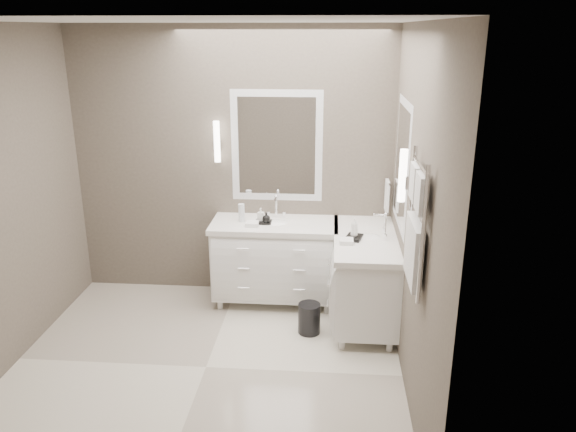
# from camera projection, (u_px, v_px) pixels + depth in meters

# --- Properties ---
(floor) EXTENTS (3.20, 3.00, 0.01)m
(floor) POSITION_uv_depth(u_px,v_px,m) (206.00, 368.00, 4.62)
(floor) COLOR beige
(floor) RESTS_ON ground
(ceiling) EXTENTS (3.20, 3.00, 0.01)m
(ceiling) POSITION_uv_depth(u_px,v_px,m) (187.00, 20.00, 3.76)
(ceiling) COLOR white
(ceiling) RESTS_ON wall_back
(wall_back) EXTENTS (3.20, 0.01, 2.70)m
(wall_back) POSITION_uv_depth(u_px,v_px,m) (232.00, 165.00, 5.61)
(wall_back) COLOR #574F46
(wall_back) RESTS_ON floor
(wall_front) EXTENTS (3.20, 0.01, 2.70)m
(wall_front) POSITION_uv_depth(u_px,v_px,m) (127.00, 306.00, 2.77)
(wall_front) COLOR #574F46
(wall_front) RESTS_ON floor
(wall_right) EXTENTS (0.01, 3.00, 2.70)m
(wall_right) POSITION_uv_depth(u_px,v_px,m) (415.00, 217.00, 4.07)
(wall_right) COLOR #574F46
(wall_right) RESTS_ON floor
(vanity_back) EXTENTS (1.24, 0.59, 0.97)m
(vanity_back) POSITION_uv_depth(u_px,v_px,m) (275.00, 257.00, 5.59)
(vanity_back) COLOR white
(vanity_back) RESTS_ON floor
(vanity_right) EXTENTS (0.59, 1.24, 0.97)m
(vanity_right) POSITION_uv_depth(u_px,v_px,m) (365.00, 273.00, 5.22)
(vanity_right) COLOR white
(vanity_right) RESTS_ON floor
(mirror_back) EXTENTS (0.90, 0.02, 1.10)m
(mirror_back) POSITION_uv_depth(u_px,v_px,m) (277.00, 146.00, 5.50)
(mirror_back) COLOR white
(mirror_back) RESTS_ON wall_back
(mirror_right) EXTENTS (0.02, 0.90, 1.10)m
(mirror_right) POSITION_uv_depth(u_px,v_px,m) (402.00, 165.00, 4.77)
(mirror_right) COLOR white
(mirror_right) RESTS_ON wall_right
(sconce_back) EXTENTS (0.06, 0.06, 0.40)m
(sconce_back) POSITION_uv_depth(u_px,v_px,m) (217.00, 142.00, 5.47)
(sconce_back) COLOR white
(sconce_back) RESTS_ON wall_back
(sconce_right) EXTENTS (0.06, 0.06, 0.40)m
(sconce_right) POSITION_uv_depth(u_px,v_px,m) (403.00, 177.00, 4.21)
(sconce_right) COLOR white
(sconce_right) RESTS_ON wall_right
(towel_bar_corner) EXTENTS (0.03, 0.22, 0.30)m
(towel_bar_corner) POSITION_uv_depth(u_px,v_px,m) (387.00, 195.00, 5.44)
(towel_bar_corner) COLOR white
(towel_bar_corner) RESTS_ON wall_right
(towel_ladder) EXTENTS (0.06, 0.58, 0.90)m
(towel_ladder) POSITION_uv_depth(u_px,v_px,m) (415.00, 230.00, 3.68)
(towel_ladder) COLOR white
(towel_ladder) RESTS_ON wall_right
(waste_bin) EXTENTS (0.23, 0.23, 0.28)m
(waste_bin) POSITION_uv_depth(u_px,v_px,m) (309.00, 318.00, 5.11)
(waste_bin) COLOR black
(waste_bin) RESTS_ON floor
(amenity_tray_back) EXTENTS (0.16, 0.12, 0.02)m
(amenity_tray_back) POSITION_uv_depth(u_px,v_px,m) (264.00, 222.00, 5.45)
(amenity_tray_back) COLOR black
(amenity_tray_back) RESTS_ON vanity_back
(amenity_tray_right) EXTENTS (0.18, 0.21, 0.03)m
(amenity_tray_right) POSITION_uv_depth(u_px,v_px,m) (354.00, 237.00, 5.05)
(amenity_tray_right) COLOR black
(amenity_tray_right) RESTS_ON vanity_right
(water_bottle) EXTENTS (0.08, 0.08, 0.18)m
(water_bottle) POSITION_uv_depth(u_px,v_px,m) (242.00, 213.00, 5.48)
(water_bottle) COLOR silver
(water_bottle) RESTS_ON vanity_back
(soap_bottle_a) EXTENTS (0.07, 0.07, 0.12)m
(soap_bottle_a) POSITION_uv_depth(u_px,v_px,m) (261.00, 214.00, 5.45)
(soap_bottle_a) COLOR white
(soap_bottle_a) RESTS_ON amenity_tray_back
(soap_bottle_b) EXTENTS (0.10, 0.10, 0.10)m
(soap_bottle_b) POSITION_uv_depth(u_px,v_px,m) (266.00, 217.00, 5.40)
(soap_bottle_b) COLOR black
(soap_bottle_b) RESTS_ON amenity_tray_back
(soap_bottle_c) EXTENTS (0.07, 0.07, 0.17)m
(soap_bottle_c) POSITION_uv_depth(u_px,v_px,m) (354.00, 227.00, 5.01)
(soap_bottle_c) COLOR white
(soap_bottle_c) RESTS_ON amenity_tray_right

